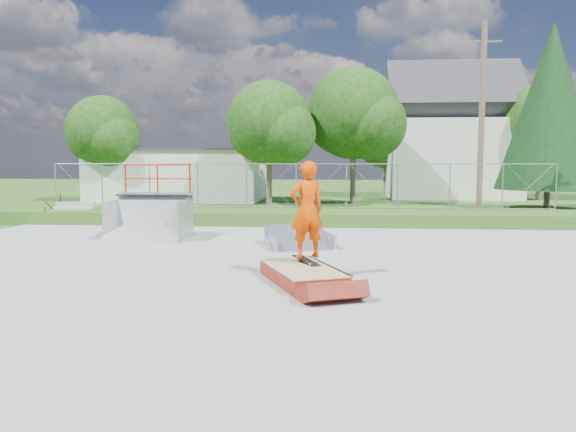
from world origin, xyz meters
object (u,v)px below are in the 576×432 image
object	(u,v)px
quarter_pipe	(148,202)
flat_bank_ramp	(299,238)
skater	(307,213)
grind_box	(302,276)

from	to	relation	value
quarter_pipe	flat_bank_ramp	size ratio (longest dim) A/B	1.28
quarter_pipe	skater	world-z (taller)	skater
quarter_pipe	skater	xyz separation A→B (m)	(5.12, -5.35, 0.21)
grind_box	quarter_pipe	world-z (taller)	quarter_pipe
flat_bank_ramp	skater	world-z (taller)	skater
quarter_pipe	skater	bearing A→B (deg)	-45.41
grind_box	skater	bearing A→B (deg)	59.05
flat_bank_ramp	quarter_pipe	bearing A→B (deg)	149.02
flat_bank_ramp	skater	xyz separation A→B (m)	(0.44, -4.20, 1.10)
grind_box	skater	size ratio (longest dim) A/B	1.31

